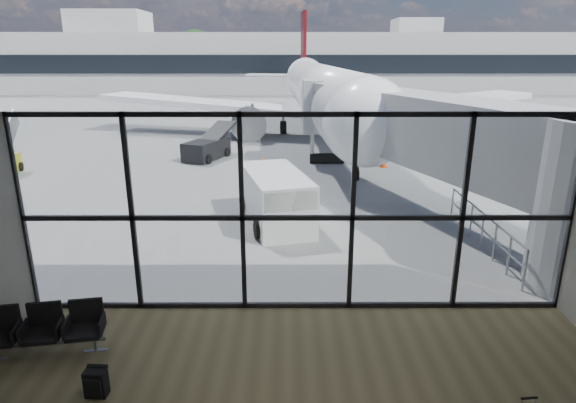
{
  "coord_description": "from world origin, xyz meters",
  "views": [
    {
      "loc": [
        -0.23,
        -9.9,
        5.68
      ],
      "look_at": [
        -0.19,
        3.0,
        1.63
      ],
      "focal_mm": 30.0,
      "sensor_mm": 36.0,
      "label": 1
    }
  ],
  "objects_px": {
    "seating_row": "(44,327)",
    "airliner": "(321,92)",
    "service_van": "(277,198)",
    "backpack": "(96,383)",
    "belt_loader": "(208,148)"
  },
  "relations": [
    {
      "from": "seating_row",
      "to": "airliner",
      "type": "height_order",
      "value": "airliner"
    },
    {
      "from": "service_van",
      "to": "backpack",
      "type": "bearing_deg",
      "value": -123.25
    },
    {
      "from": "belt_loader",
      "to": "service_van",
      "type": "bearing_deg",
      "value": -46.67
    },
    {
      "from": "airliner",
      "to": "backpack",
      "type": "bearing_deg",
      "value": -104.11
    },
    {
      "from": "airliner",
      "to": "service_van",
      "type": "height_order",
      "value": "airliner"
    },
    {
      "from": "seating_row",
      "to": "service_van",
      "type": "height_order",
      "value": "service_van"
    },
    {
      "from": "backpack",
      "to": "belt_loader",
      "type": "xyz_separation_m",
      "value": [
        -1.08,
        19.13,
        0.34
      ]
    },
    {
      "from": "backpack",
      "to": "belt_loader",
      "type": "relative_size",
      "value": 0.13
    },
    {
      "from": "belt_loader",
      "to": "airliner",
      "type": "bearing_deg",
      "value": 76.35
    },
    {
      "from": "backpack",
      "to": "service_van",
      "type": "bearing_deg",
      "value": 74.91
    },
    {
      "from": "seating_row",
      "to": "backpack",
      "type": "height_order",
      "value": "seating_row"
    },
    {
      "from": "service_van",
      "to": "belt_loader",
      "type": "distance_m",
      "value": 11.21
    },
    {
      "from": "backpack",
      "to": "seating_row",
      "type": "bearing_deg",
      "value": 142.2
    },
    {
      "from": "seating_row",
      "to": "backpack",
      "type": "bearing_deg",
      "value": -50.72
    },
    {
      "from": "seating_row",
      "to": "service_van",
      "type": "relative_size",
      "value": 0.51
    }
  ]
}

